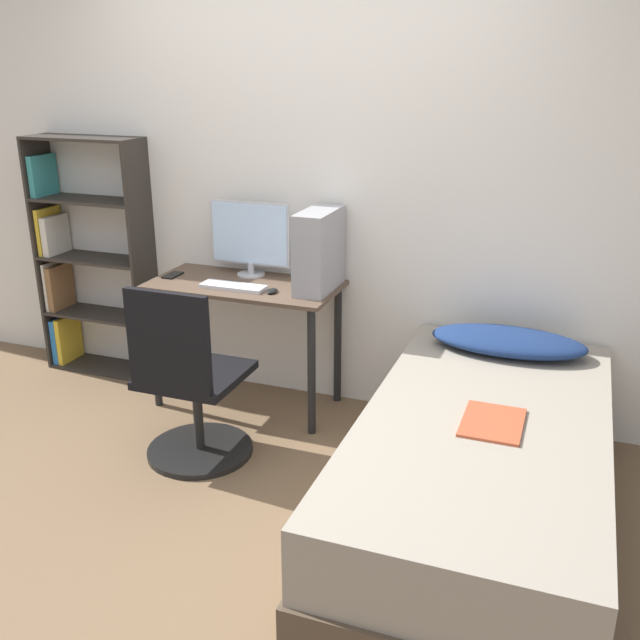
% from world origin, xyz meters
% --- Properties ---
extents(ground_plane, '(14.00, 14.00, 0.00)m').
position_xyz_m(ground_plane, '(0.00, 0.00, 0.00)').
color(ground_plane, brown).
extents(wall_back, '(8.00, 0.05, 2.50)m').
position_xyz_m(wall_back, '(0.00, 1.47, 1.25)').
color(wall_back, silver).
rests_on(wall_back, ground_plane).
extents(desk, '(1.07, 0.53, 0.74)m').
position_xyz_m(desk, '(-0.28, 1.18, 0.62)').
color(desk, brown).
rests_on(desk, ground_plane).
extents(bookshelf, '(0.74, 0.26, 1.50)m').
position_xyz_m(bookshelf, '(-1.50, 1.32, 0.71)').
color(bookshelf, '#2D2823').
rests_on(bookshelf, ground_plane).
extents(office_chair, '(0.54, 0.54, 0.94)m').
position_xyz_m(office_chair, '(-0.27, 0.51, 0.36)').
color(office_chair, black).
rests_on(office_chair, ground_plane).
extents(bed, '(1.01, 2.03, 0.54)m').
position_xyz_m(bed, '(1.18, 0.43, 0.27)').
color(bed, '#4C3D2D').
rests_on(bed, ground_plane).
extents(pillow, '(0.77, 0.36, 0.11)m').
position_xyz_m(pillow, '(1.18, 1.19, 0.59)').
color(pillow, navy).
rests_on(pillow, bed).
extents(magazine, '(0.24, 0.32, 0.01)m').
position_xyz_m(magazine, '(1.21, 0.38, 0.54)').
color(magazine, '#B24C2D').
rests_on(magazine, bed).
extents(monitor, '(0.49, 0.16, 0.43)m').
position_xyz_m(monitor, '(-0.32, 1.35, 0.97)').
color(monitor, '#B7B7BC').
rests_on(monitor, desk).
extents(keyboard, '(0.37, 0.12, 0.02)m').
position_xyz_m(keyboard, '(-0.30, 1.08, 0.75)').
color(keyboard, silver).
rests_on(keyboard, desk).
extents(pc_tower, '(0.17, 0.40, 0.44)m').
position_xyz_m(pc_tower, '(0.15, 1.23, 0.96)').
color(pc_tower, '#99999E').
rests_on(pc_tower, desk).
extents(mouse, '(0.06, 0.09, 0.02)m').
position_xyz_m(mouse, '(-0.07, 1.08, 0.75)').
color(mouse, black).
rests_on(mouse, desk).
extents(phone, '(0.07, 0.14, 0.01)m').
position_xyz_m(phone, '(-0.74, 1.17, 0.75)').
color(phone, black).
rests_on(phone, desk).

